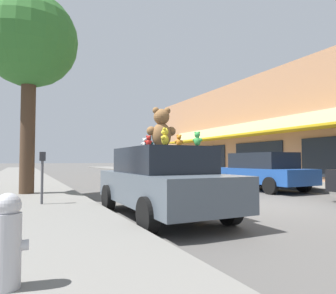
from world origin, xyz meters
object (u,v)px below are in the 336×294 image
teddy_bear_teal (149,142)px  street_tree (30,42)px  teddy_bear_black (149,143)px  teddy_bear_green (197,139)px  teddy_bear_red (148,141)px  teddy_bear_giant (161,128)px  teddy_bear_orange (179,141)px  teddy_bear_yellow (165,137)px  parked_car_far_center (262,170)px  fire_hydrant (7,240)px  plush_art_car (162,181)px  teddy_bear_blue (149,144)px  parking_meter (42,171)px  teddy_bear_white (145,143)px

teddy_bear_teal → street_tree: bearing=-29.3°
teddy_bear_black → street_tree: 6.17m
teddy_bear_black → teddy_bear_green: 1.37m
teddy_bear_black → teddy_bear_red: (-0.30, -0.71, -0.00)m
teddy_bear_giant → teddy_bear_black: teddy_bear_giant is taller
teddy_bear_giant → teddy_bear_orange: (-0.03, -0.89, -0.33)m
teddy_bear_teal → teddy_bear_green: teddy_bear_teal is taller
teddy_bear_yellow → parked_car_far_center: teddy_bear_yellow is taller
teddy_bear_red → fire_hydrant: teddy_bear_red is taller
plush_art_car → teddy_bear_orange: bearing=-84.3°
teddy_bear_teal → teddy_bear_blue: teddy_bear_teal is taller
teddy_bear_red → street_tree: 6.61m
parked_car_far_center → fire_hydrant: bearing=-144.1°
teddy_bear_green → parking_meter: 4.03m
teddy_bear_white → teddy_bear_yellow: teddy_bear_yellow is taller
teddy_bear_green → teddy_bear_orange: bearing=0.2°
parked_car_far_center → street_tree: size_ratio=0.64×
teddy_bear_teal → fire_hydrant: 4.76m
teddy_bear_white → teddy_bear_orange: bearing=118.1°
teddy_bear_giant → teddy_bear_teal: teddy_bear_giant is taller
teddy_bear_black → fire_hydrant: teddy_bear_black is taller
teddy_bear_yellow → parking_meter: size_ratio=0.27×
teddy_bear_orange → teddy_bear_red: 0.61m
teddy_bear_teal → teddy_bear_yellow: 1.52m
plush_art_car → teddy_bear_black: 0.89m
teddy_bear_black → teddy_bear_red: teddy_bear_black is taller
teddy_bear_black → fire_hydrant: 4.38m
teddy_bear_black → teddy_bear_yellow: teddy_bear_yellow is taller
parked_car_far_center → teddy_bear_red: bearing=-149.6°
teddy_bear_giant → teddy_bear_red: 0.95m
teddy_bear_red → teddy_bear_blue: 1.05m
teddy_bear_teal → teddy_bear_blue: (-0.04, -0.11, -0.04)m
teddy_bear_orange → teddy_bear_yellow: 0.44m
teddy_bear_teal → teddy_bear_green: 1.69m
teddy_bear_black → teddy_bear_yellow: (-0.13, -1.12, 0.05)m
teddy_bear_teal → parked_car_far_center: bearing=-126.5°
teddy_bear_yellow → street_tree: (-2.25, 5.61, 3.44)m
teddy_bear_blue → parked_car_far_center: size_ratio=0.05×
teddy_bear_orange → teddy_bear_yellow: size_ratio=0.71×
teddy_bear_yellow → parked_car_far_center: (6.54, 4.35, -0.86)m
plush_art_car → teddy_bear_yellow: bearing=-110.4°
teddy_bear_green → fire_hydrant: teddy_bear_green is taller
parking_meter → teddy_bear_red: bearing=-54.0°
teddy_bear_orange → street_tree: 6.98m
teddy_bear_giant → teddy_bear_black: size_ratio=4.10×
plush_art_car → teddy_bear_green: 1.37m
fire_hydrant → teddy_bear_blue: bearing=52.4°
teddy_bear_orange → teddy_bear_white: bearing=-55.3°
plush_art_car → fire_hydrant: size_ratio=5.29×
teddy_bear_green → teddy_bear_giant: bearing=-23.1°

